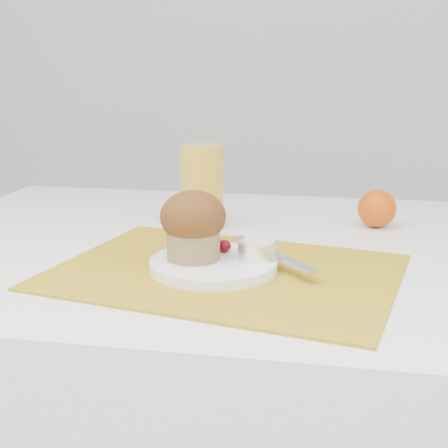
% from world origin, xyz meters
% --- Properties ---
extents(table, '(1.20, 0.80, 0.75)m').
position_xyz_m(table, '(0.00, 0.05, 0.38)').
color(table, white).
rests_on(table, ground).
extents(placemat, '(0.52, 0.43, 0.00)m').
position_xyz_m(placemat, '(-0.02, -0.10, 0.75)').
color(placemat, '#B08618').
rests_on(placemat, table).
extents(plate, '(0.22, 0.22, 0.01)m').
position_xyz_m(plate, '(-0.04, -0.10, 0.76)').
color(plate, white).
rests_on(plate, placemat).
extents(ramekin, '(0.07, 0.07, 0.02)m').
position_xyz_m(ramekin, '(0.02, -0.08, 0.78)').
color(ramekin, white).
rests_on(ramekin, plate).
extents(cream, '(0.05, 0.05, 0.01)m').
position_xyz_m(cream, '(0.02, -0.08, 0.79)').
color(cream, silver).
rests_on(cream, ramekin).
extents(raspberry_near, '(0.02, 0.02, 0.02)m').
position_xyz_m(raspberry_near, '(-0.03, -0.06, 0.78)').
color(raspberry_near, '#4E0208').
rests_on(raspberry_near, plate).
extents(raspberry_far, '(0.02, 0.02, 0.02)m').
position_xyz_m(raspberry_far, '(-0.00, -0.05, 0.78)').
color(raspberry_far, '#57020E').
rests_on(raspberry_far, plate).
extents(butter_knife, '(0.14, 0.16, 0.00)m').
position_xyz_m(butter_knife, '(0.04, -0.06, 0.77)').
color(butter_knife, silver).
rests_on(butter_knife, plate).
extents(orange, '(0.07, 0.07, 0.07)m').
position_xyz_m(orange, '(0.20, 0.20, 0.78)').
color(orange, '#CD4A07').
rests_on(orange, table).
extents(juice_glass, '(0.08, 0.08, 0.15)m').
position_xyz_m(juice_glass, '(-0.10, 0.14, 0.82)').
color(juice_glass, gold).
rests_on(juice_glass, table).
extents(muffin, '(0.10, 0.10, 0.10)m').
position_xyz_m(muffin, '(-0.07, -0.10, 0.82)').
color(muffin, olive).
rests_on(muffin, plate).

